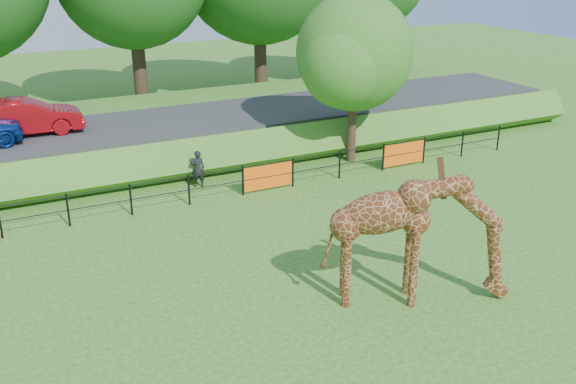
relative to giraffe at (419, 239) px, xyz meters
name	(u,v)px	position (x,y,z in m)	size (l,w,h in m)	color
ground	(295,318)	(-3.13, 0.56, -1.68)	(90.00, 90.00, 0.00)	#295F17
giraffe	(419,239)	(0.00, 0.00, 0.00)	(4.72, 0.87, 3.37)	#522710
perimeter_fence	(189,190)	(-3.13, 8.56, -1.13)	(28.07, 0.10, 1.10)	black
embankment	(135,133)	(-3.13, 16.06, -1.03)	(40.00, 9.00, 1.30)	#295F17
road	(142,125)	(-3.13, 14.56, -0.32)	(40.00, 5.00, 0.12)	#303033
car_red	(26,117)	(-7.54, 14.99, 0.44)	(1.49, 4.27, 1.41)	#AF0C14
visitor	(198,169)	(-2.27, 10.11, -0.99)	(0.51, 0.33, 1.40)	black
tree_east	(356,57)	(4.47, 10.19, 2.60)	(5.40, 4.71, 6.76)	#342317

